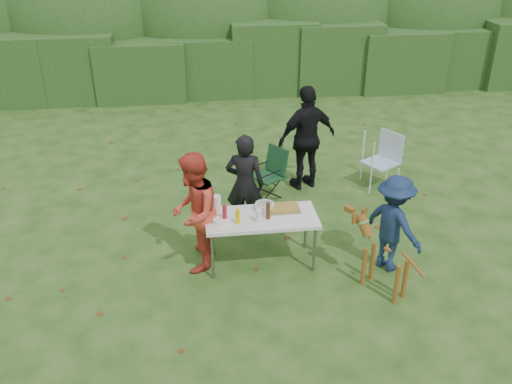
{
  "coord_description": "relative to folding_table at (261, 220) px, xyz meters",
  "views": [
    {
      "loc": [
        -0.53,
        -5.95,
        4.39
      ],
      "look_at": [
        0.28,
        0.44,
        1.0
      ],
      "focal_mm": 38.0,
      "sensor_mm": 36.0,
      "label": 1
    }
  ],
  "objects": [
    {
      "name": "lawn_chair",
      "position": [
        2.39,
        2.09,
        -0.2
      ],
      "size": [
        0.78,
        0.78,
        0.97
      ],
      "primitive_type": null,
      "rotation": [
        0.0,
        0.0,
        3.68
      ],
      "color": "teal",
      "rests_on": "ground"
    },
    {
      "name": "food_tray",
      "position": [
        0.32,
        0.14,
        0.06
      ],
      "size": [
        0.45,
        0.3,
        0.02
      ],
      "primitive_type": "cube",
      "color": "#B7B7BA",
      "rests_on": "folding_table"
    },
    {
      "name": "paper_towel_roll",
      "position": [
        -0.58,
        0.18,
        0.18
      ],
      "size": [
        0.12,
        0.12,
        0.26
      ],
      "primitive_type": "cylinder",
      "color": "white",
      "rests_on": "folding_table"
    },
    {
      "name": "dog",
      "position": [
        1.47,
        -0.81,
        -0.21
      ],
      "size": [
        0.91,
        1.06,
        0.96
      ],
      "primitive_type": null,
      "rotation": [
        0.0,
        0.0,
        2.17
      ],
      "color": "brown",
      "rests_on": "ground"
    },
    {
      "name": "ketchup_bottle",
      "position": [
        -0.49,
        -0.06,
        0.16
      ],
      "size": [
        0.06,
        0.06,
        0.22
      ],
      "primitive_type": "cylinder",
      "color": "maroon",
      "rests_on": "folding_table"
    },
    {
      "name": "ground",
      "position": [
        -0.33,
        -0.22,
        -0.69
      ],
      "size": [
        80.0,
        80.0,
        0.0
      ],
      "primitive_type": "plane",
      "color": "#1E4211"
    },
    {
      "name": "pasta_bowl",
      "position": [
        0.07,
        0.17,
        0.1
      ],
      "size": [
        0.26,
        0.26,
        0.1
      ],
      "primitive_type": "cylinder",
      "color": "silver",
      "rests_on": "folding_table"
    },
    {
      "name": "camping_chair",
      "position": [
        0.38,
        1.92,
        -0.26
      ],
      "size": [
        0.75,
        0.75,
        0.86
      ],
      "primitive_type": null,
      "rotation": [
        0.0,
        0.0,
        3.75
      ],
      "color": "#153D20",
      "rests_on": "ground"
    },
    {
      "name": "plate_stack",
      "position": [
        -0.53,
        -0.07,
        0.08
      ],
      "size": [
        0.24,
        0.24,
        0.05
      ],
      "primitive_type": "cylinder",
      "color": "white",
      "rests_on": "folding_table"
    },
    {
      "name": "beer_bottle",
      "position": [
        0.08,
        -0.06,
        0.17
      ],
      "size": [
        0.06,
        0.06,
        0.24
      ],
      "primitive_type": "cylinder",
      "color": "#47230F",
      "rests_on": "folding_table"
    },
    {
      "name": "person_black_puffy",
      "position": [
        1.09,
        2.22,
        0.23
      ],
      "size": [
        1.16,
        0.76,
        1.83
      ],
      "primitive_type": "imported",
      "rotation": [
        0.0,
        0.0,
        3.47
      ],
      "color": "black",
      "rests_on": "ground"
    },
    {
      "name": "child",
      "position": [
        1.72,
        -0.32,
        0.0
      ],
      "size": [
        0.91,
        1.02,
        1.38
      ],
      "primitive_type": "imported",
      "rotation": [
        0.0,
        0.0,
        2.14
      ],
      "color": "#15284A",
      "rests_on": "ground"
    },
    {
      "name": "focaccia_bread",
      "position": [
        0.32,
        0.14,
        0.09
      ],
      "size": [
        0.4,
        0.26,
        0.04
      ],
      "primitive_type": "cube",
      "color": "#A37C30",
      "rests_on": "food_tray"
    },
    {
      "name": "mustard_bottle",
      "position": [
        -0.33,
        -0.14,
        0.15
      ],
      "size": [
        0.06,
        0.06,
        0.2
      ],
      "primitive_type": "cylinder",
      "color": "#F2B800",
      "rests_on": "folding_table"
    },
    {
      "name": "folding_table",
      "position": [
        0.0,
        0.0,
        0.0
      ],
      "size": [
        1.5,
        0.7,
        0.74
      ],
      "color": "silver",
      "rests_on": "ground"
    },
    {
      "name": "person_red_jacket",
      "position": [
        -0.89,
        0.06,
        0.15
      ],
      "size": [
        0.78,
        0.92,
        1.66
      ],
      "primitive_type": "imported",
      "rotation": [
        0.0,
        0.0,
        -1.77
      ],
      "color": "#C93C2C",
      "rests_on": "ground"
    },
    {
      "name": "hedge_row",
      "position": [
        -0.33,
        7.78,
        0.16
      ],
      "size": [
        22.0,
        1.4,
        1.7
      ],
      "primitive_type": "cube",
      "color": "#23471C",
      "rests_on": "ground"
    },
    {
      "name": "cup_stack",
      "position": [
        -0.05,
        -0.13,
        0.14
      ],
      "size": [
        0.08,
        0.08,
        0.18
      ],
      "primitive_type": "cylinder",
      "color": "white",
      "rests_on": "folding_table"
    },
    {
      "name": "person_cook",
      "position": [
        -0.12,
        0.88,
        0.1
      ],
      "size": [
        0.65,
        0.51,
        1.57
      ],
      "primitive_type": "imported",
      "rotation": [
        0.0,
        0.0,
        2.88
      ],
      "color": "black",
      "rests_on": "ground"
    },
    {
      "name": "shrub_backdrop",
      "position": [
        -0.33,
        9.38,
        0.91
      ],
      "size": [
        20.0,
        2.6,
        3.2
      ],
      "primitive_type": "ellipsoid",
      "color": "#3D6628",
      "rests_on": "ground"
    }
  ]
}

